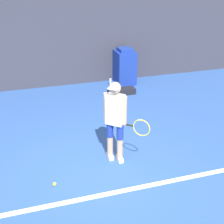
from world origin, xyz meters
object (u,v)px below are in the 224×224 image
object	(u,v)px
equipment_bag	(122,91)
tennis_ball	(54,184)
water_bottle	(110,82)
tennis_player	(116,119)
covered_chair	(125,67)

from	to	relation	value
equipment_bag	tennis_ball	bearing A→B (deg)	-124.02
tennis_ball	water_bottle	distance (m)	5.28
tennis_player	covered_chair	bearing A→B (deg)	111.19
water_bottle	covered_chair	bearing A→B (deg)	8.87
equipment_bag	water_bottle	distance (m)	0.83
tennis_player	tennis_ball	distance (m)	1.68
tennis_ball	equipment_bag	distance (m)	4.63
equipment_bag	water_bottle	world-z (taller)	water_bottle
tennis_player	equipment_bag	xyz separation A→B (m)	(1.27, 3.35, -0.85)
covered_chair	equipment_bag	world-z (taller)	covered_chair
equipment_bag	water_bottle	size ratio (longest dim) A/B	3.00
tennis_ball	equipment_bag	xyz separation A→B (m)	(2.59, 3.83, 0.06)
tennis_player	tennis_ball	bearing A→B (deg)	-117.08
tennis_ball	covered_chair	world-z (taller)	covered_chair
tennis_player	water_bottle	size ratio (longest dim) A/B	6.02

